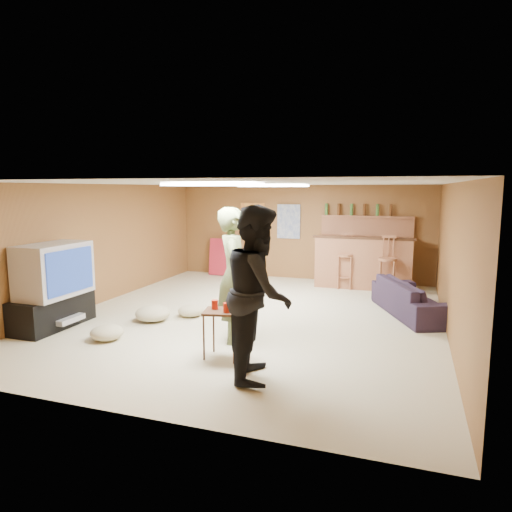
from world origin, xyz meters
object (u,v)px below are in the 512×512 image
(tv_body, at_px, (54,270))
(person_black, at_px, (259,292))
(sofa, at_px, (413,298))
(bar_counter, at_px, (363,262))
(tray_table, at_px, (223,334))
(person_olive, at_px, (234,275))

(tv_body, xyz_separation_m, person_black, (3.51, -0.73, 0.07))
(tv_body, height_order, sofa, tv_body)
(tv_body, xyz_separation_m, bar_counter, (4.15, 4.45, -0.35))
(tv_body, xyz_separation_m, sofa, (5.17, 2.52, -0.61))
(tray_table, bearing_deg, bar_counter, 75.53)
(bar_counter, relative_size, person_black, 1.03)
(person_black, distance_m, tray_table, 0.97)
(person_black, xyz_separation_m, sofa, (1.66, 3.25, -0.68))
(sofa, distance_m, tray_table, 3.65)
(tv_body, bearing_deg, person_olive, 6.75)
(person_olive, distance_m, tray_table, 0.93)
(tv_body, bearing_deg, sofa, 25.95)
(bar_counter, distance_m, person_black, 5.23)
(tv_body, relative_size, person_olive, 0.59)
(tray_table, bearing_deg, person_olive, 100.08)
(tv_body, relative_size, person_black, 0.57)
(tv_body, distance_m, person_black, 3.59)
(tv_body, xyz_separation_m, tray_table, (2.91, -0.34, -0.59))
(person_olive, height_order, person_black, person_black)
(tv_body, distance_m, tray_table, 2.99)
(person_black, xyz_separation_m, tray_table, (-0.60, 0.39, -0.67))
(tv_body, relative_size, sofa, 0.56)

